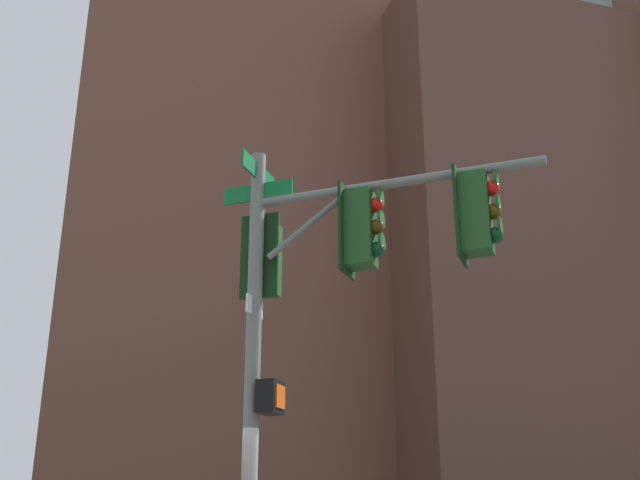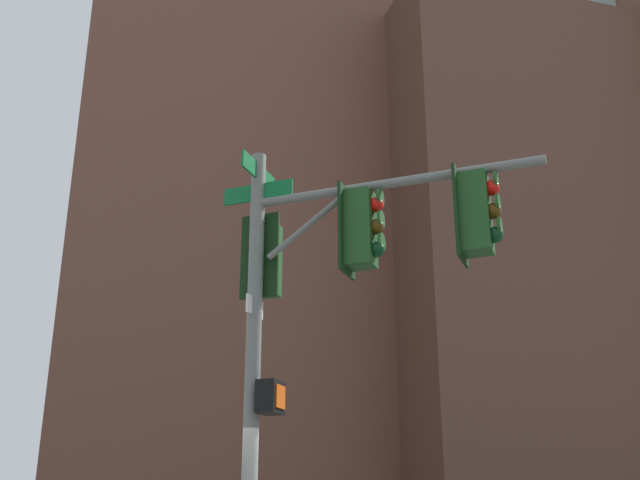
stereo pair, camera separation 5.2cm
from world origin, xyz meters
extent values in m
cylinder|color=slate|center=(-0.39, 0.27, 3.09)|extent=(0.20, 0.20, 6.17)
cylinder|color=slate|center=(1.09, -0.90, 5.46)|extent=(3.03, 2.43, 0.12)
cylinder|color=slate|center=(0.14, -0.15, 5.01)|extent=(0.87, 0.71, 0.75)
cube|color=#0F6B33|center=(-0.39, 0.27, 5.92)|extent=(0.64, 0.79, 0.24)
cube|color=#0F6B33|center=(-0.39, 0.27, 5.62)|extent=(0.81, 0.65, 0.24)
cube|color=white|center=(-0.39, 0.27, 4.02)|extent=(0.30, 0.37, 0.24)
cube|color=#1E4C1E|center=(0.75, -0.63, 4.90)|extent=(0.48, 0.48, 1.00)
cube|color=black|center=(0.60, -0.51, 4.90)|extent=(0.37, 0.45, 1.16)
sphere|color=red|center=(0.91, -0.75, 5.20)|extent=(0.20, 0.20, 0.20)
cylinder|color=#1E4C1E|center=(0.96, -0.79, 5.29)|extent=(0.17, 0.21, 0.23)
sphere|color=#4C330A|center=(0.91, -0.75, 4.90)|extent=(0.20, 0.20, 0.20)
cylinder|color=#1E4C1E|center=(0.96, -0.79, 4.99)|extent=(0.17, 0.21, 0.23)
sphere|color=#0A3819|center=(0.91, -0.75, 4.60)|extent=(0.20, 0.20, 0.20)
cylinder|color=#1E4C1E|center=(0.96, -0.79, 4.69)|extent=(0.17, 0.21, 0.23)
cube|color=#1E4C1E|center=(1.88, -1.52, 4.90)|extent=(0.48, 0.48, 1.00)
cube|color=black|center=(1.74, -1.41, 4.90)|extent=(0.37, 0.45, 1.16)
sphere|color=red|center=(2.04, -1.65, 5.20)|extent=(0.20, 0.20, 0.20)
cylinder|color=#1E4C1E|center=(2.10, -1.69, 5.29)|extent=(0.17, 0.21, 0.23)
sphere|color=#4C330A|center=(2.04, -1.65, 4.90)|extent=(0.20, 0.20, 0.20)
cylinder|color=#1E4C1E|center=(2.10, -1.69, 4.99)|extent=(0.17, 0.21, 0.23)
sphere|color=#0A3819|center=(2.04, -1.65, 4.60)|extent=(0.20, 0.20, 0.20)
cylinder|color=#1E4C1E|center=(2.10, -1.69, 4.69)|extent=(0.17, 0.21, 0.23)
cube|color=#1E4C1E|center=(-0.20, 0.51, 4.76)|extent=(0.48, 0.48, 1.00)
cube|color=black|center=(-0.32, 0.36, 4.76)|extent=(0.45, 0.37, 1.16)
sphere|color=red|center=(-0.08, 0.67, 5.06)|extent=(0.20, 0.20, 0.20)
cylinder|color=#1E4C1E|center=(-0.03, 0.72, 5.15)|extent=(0.21, 0.17, 0.23)
sphere|color=#4C330A|center=(-0.08, 0.67, 4.76)|extent=(0.20, 0.20, 0.20)
cylinder|color=#1E4C1E|center=(-0.03, 0.72, 4.85)|extent=(0.21, 0.17, 0.23)
sphere|color=#0A3819|center=(-0.08, 0.67, 4.46)|extent=(0.20, 0.20, 0.20)
cylinder|color=#1E4C1E|center=(-0.03, 0.72, 4.55)|extent=(0.21, 0.17, 0.23)
cube|color=black|center=(-0.19, 0.12, 2.86)|extent=(0.42, 0.44, 0.40)
cube|color=#EA5914|center=(-0.09, 0.03, 2.86)|extent=(0.17, 0.21, 0.28)
cube|color=brown|center=(7.31, 38.67, 21.91)|extent=(22.39, 16.88, 43.83)
cube|color=brown|center=(24.59, 32.23, 16.28)|extent=(20.69, 14.32, 32.57)
cube|color=#9EC6C1|center=(37.62, 44.66, 33.12)|extent=(28.67, 31.81, 66.24)
camera|label=1|loc=(-2.50, -9.19, 1.43)|focal=43.68mm
camera|label=2|loc=(-2.45, -9.21, 1.43)|focal=43.68mm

